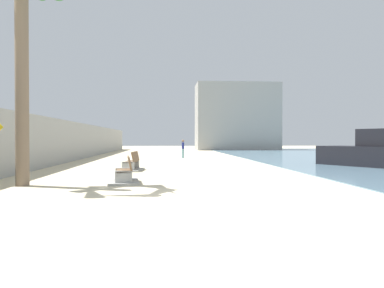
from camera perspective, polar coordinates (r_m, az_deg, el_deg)
ground_plane at (r=28.94m, az=-3.10°, el=-2.46°), size 120.00×120.00×0.00m
seawall at (r=29.74m, az=-17.71°, el=0.37°), size 0.80×64.00×2.88m
bench_near at (r=14.65m, az=-9.93°, el=-4.71°), size 1.33×2.21×0.98m
bench_far at (r=20.18m, az=-8.90°, el=-3.21°), size 1.31×2.20×0.98m
person_walking at (r=32.82m, az=-1.33°, el=-0.51°), size 0.22×0.53×1.56m
boat_far_left at (r=24.66m, az=25.08°, el=-1.13°), size 4.81×6.35×2.16m
harbor_building at (r=57.96m, az=6.58°, el=3.96°), size 12.00×6.00×9.72m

